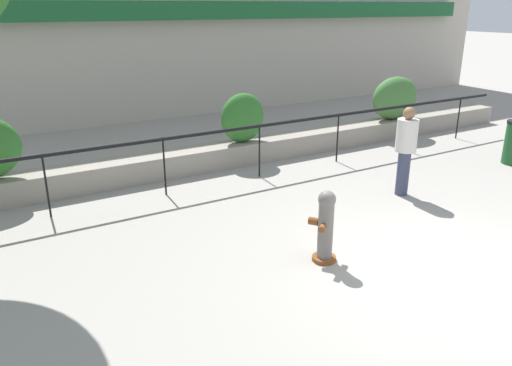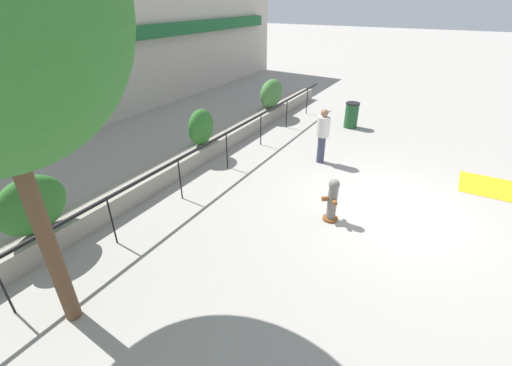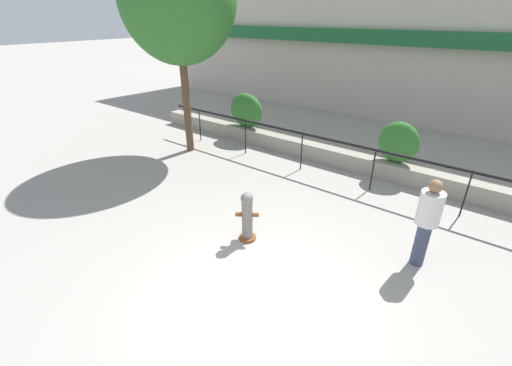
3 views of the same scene
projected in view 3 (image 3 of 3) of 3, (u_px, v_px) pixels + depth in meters
The scene contains 8 objects.
ground_plane at pixel (256, 297), 5.64m from camera, with size 120.00×120.00×0.00m, color #9E9991.
building_facade at pixel (461, 20), 12.32m from camera, with size 30.00×1.36×8.00m.
planter_wall_low at pixel (385, 168), 9.76m from camera, with size 18.00×0.70×0.50m, color gray.
fence_railing_segment at pixel (375, 154), 8.64m from camera, with size 15.00×0.05×1.15m.
hedge_bush_0 at pixel (246, 110), 12.23m from camera, with size 1.39×0.59×1.19m, color #2D6B28.
hedge_bush_1 at pixel (398, 142), 9.28m from camera, with size 1.08×0.56×1.13m, color #2D6B28.
fire_hydrant at pixel (247, 216), 6.87m from camera, with size 0.49×0.49×1.08m.
pedestrian at pixel (427, 218), 5.99m from camera, with size 0.57×0.57×1.73m.
Camera 3 is at (2.60, -3.32, 4.20)m, focal length 24.00 mm.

